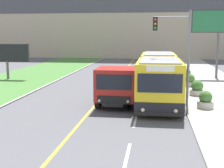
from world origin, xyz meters
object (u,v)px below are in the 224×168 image
at_px(billboard_large, 219,25).
at_px(planter_round_second, 197,89).
at_px(planter_round_near, 205,101).
at_px(billboard_small, 7,54).
at_px(planter_round_third, 190,81).
at_px(city_bus, 159,77).
at_px(planter_round_far, 186,75).
at_px(traffic_light_mast, 178,46).
at_px(dump_truck, 118,85).

relative_size(billboard_large, planter_round_second, 6.06).
bearing_deg(billboard_large, planter_round_near, -102.94).
relative_size(billboard_small, planter_round_near, 4.24).
relative_size(billboard_large, planter_round_third, 6.38).
relative_size(billboard_small, planter_round_second, 4.04).
bearing_deg(planter_round_near, billboard_large, 77.06).
height_order(city_bus, planter_round_third, city_bus).
height_order(planter_round_third, planter_round_far, planter_round_far).
xyz_separation_m(city_bus, billboard_small, (-14.64, 7.39, 1.00)).
height_order(traffic_light_mast, planter_round_second, traffic_light_mast).
bearing_deg(planter_round_near, dump_truck, 173.50).
height_order(dump_truck, billboard_large, billboard_large).
distance_m(city_bus, planter_round_second, 3.16).
height_order(planter_round_second, planter_round_third, planter_round_second).
relative_size(traffic_light_mast, planter_round_near, 5.49).
bearing_deg(planter_round_far, dump_truck, -115.10).
xyz_separation_m(planter_round_third, planter_round_far, (0.07, 3.96, 0.01)).
bearing_deg(dump_truck, billboard_large, 57.12).
distance_m(city_bus, billboard_large, 12.89).
bearing_deg(traffic_light_mast, planter_round_second, 62.43).
relative_size(dump_truck, billboard_small, 1.53).
bearing_deg(planter_round_third, dump_truck, -125.43).
xyz_separation_m(city_bus, planter_round_far, (2.75, 9.09, -0.96)).
distance_m(city_bus, traffic_light_mast, 3.19).
bearing_deg(planter_round_third, planter_round_near, -89.46).
bearing_deg(planter_round_far, city_bus, -106.83).
bearing_deg(planter_round_far, billboard_small, -174.41).
bearing_deg(planter_round_third, billboard_small, 172.59).
bearing_deg(planter_round_second, planter_round_third, 91.44).
height_order(billboard_large, planter_round_second, billboard_large).
relative_size(city_bus, planter_round_near, 10.85).
bearing_deg(billboard_small, billboard_large, 9.50).
distance_m(billboard_large, planter_round_near, 14.76).
height_order(billboard_large, billboard_small, billboard_large).
bearing_deg(planter_round_second, planter_round_far, 90.18).
xyz_separation_m(traffic_light_mast, billboard_large, (4.76, 12.83, 1.62)).
bearing_deg(planter_round_third, traffic_light_mast, -102.35).
relative_size(dump_truck, traffic_light_mast, 1.18).
bearing_deg(traffic_light_mast, billboard_small, 149.18).
distance_m(traffic_light_mast, billboard_small, 18.38).
bearing_deg(city_bus, planter_round_second, 22.96).
xyz_separation_m(billboard_large, planter_round_far, (-3.12, -1.73, -4.80)).
xyz_separation_m(dump_truck, planter_round_far, (5.28, 11.27, -0.69)).
height_order(dump_truck, planter_round_far, dump_truck).
xyz_separation_m(dump_truck, planter_round_third, (5.20, 7.31, -0.70)).
bearing_deg(planter_round_far, planter_round_second, -89.82).
distance_m(city_bus, planter_round_far, 9.54).
relative_size(billboard_small, planter_round_far, 4.16).
distance_m(planter_round_second, planter_round_third, 3.96).
relative_size(billboard_large, planter_round_near, 6.36).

